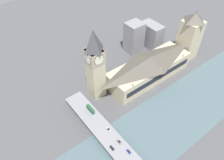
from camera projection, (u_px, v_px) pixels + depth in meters
name	position (u px, v px, depth m)	size (l,w,h in m)	color
ground_plane	(154.00, 89.00, 224.25)	(600.00, 600.00, 0.00)	#4C4C4F
river_water	(182.00, 111.00, 204.11)	(58.06, 360.00, 0.30)	#4C6066
parliament_hall	(149.00, 67.00, 228.70)	(30.18, 94.68, 27.15)	#C1B28E
clock_tower	(95.00, 64.00, 193.41)	(14.70, 14.70, 73.05)	#C1B28E
victoria_tower	(190.00, 36.00, 245.97)	(19.96, 19.96, 59.47)	#C1B28E
road_bridge	(121.00, 152.00, 168.32)	(148.12, 16.63, 6.37)	slate
double_decker_bus_mid	(90.00, 109.00, 194.38)	(10.09, 2.48, 4.60)	#235B33
car_northbound_lead	(119.00, 142.00, 172.89)	(4.57, 1.85, 1.32)	slate
car_northbound_tail	(129.00, 152.00, 166.86)	(4.34, 1.75, 1.37)	navy
car_southbound_mid	(112.00, 148.00, 169.01)	(4.48, 1.87, 1.38)	black
car_southbound_tail	(108.00, 129.00, 181.04)	(4.21, 1.75, 1.55)	silver
city_block_west	(151.00, 35.00, 271.01)	(28.21, 15.97, 29.99)	gray
city_block_center	(134.00, 37.00, 260.93)	(18.22, 19.19, 37.30)	gray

